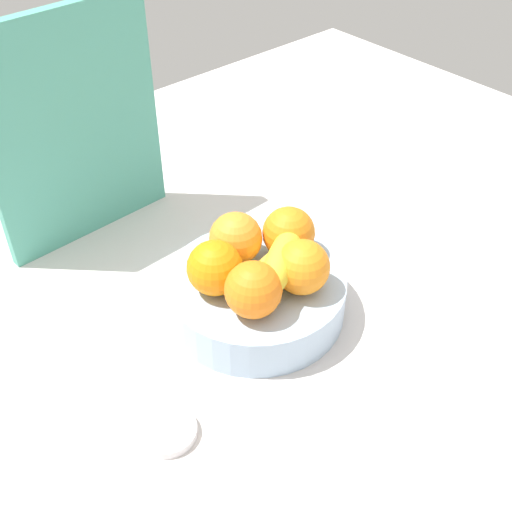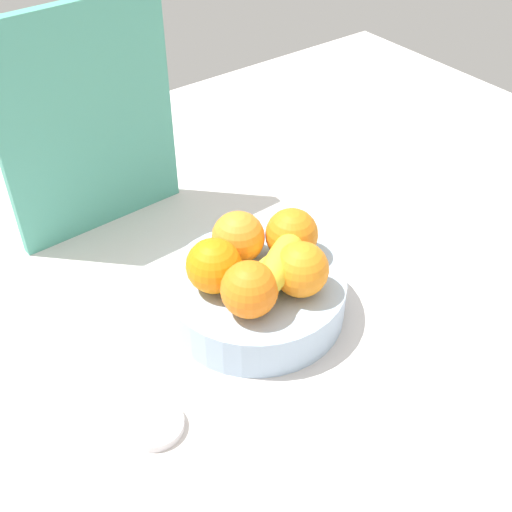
% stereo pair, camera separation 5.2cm
% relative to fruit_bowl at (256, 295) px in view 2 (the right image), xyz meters
% --- Properties ---
extents(ground_plane, '(1.80, 1.40, 0.03)m').
position_rel_fruit_bowl_xyz_m(ground_plane, '(-0.02, -0.02, -0.05)').
color(ground_plane, silver).
extents(fruit_bowl, '(0.25, 0.25, 0.06)m').
position_rel_fruit_bowl_xyz_m(fruit_bowl, '(0.00, 0.00, 0.00)').
color(fruit_bowl, '#A9C4DF').
rests_on(fruit_bowl, ground_plane).
extents(orange_front_left, '(0.07, 0.07, 0.07)m').
position_rel_fruit_bowl_xyz_m(orange_front_left, '(-0.05, 0.02, 0.07)').
color(orange_front_left, orange).
rests_on(orange_front_left, fruit_bowl).
extents(orange_front_right, '(0.07, 0.07, 0.07)m').
position_rel_fruit_bowl_xyz_m(orange_front_right, '(-0.04, -0.04, 0.07)').
color(orange_front_right, orange).
rests_on(orange_front_right, fruit_bowl).
extents(orange_center, '(0.07, 0.07, 0.07)m').
position_rel_fruit_bowl_xyz_m(orange_center, '(0.03, -0.05, 0.07)').
color(orange_center, orange).
rests_on(orange_center, fruit_bowl).
extents(orange_back_left, '(0.07, 0.07, 0.07)m').
position_rel_fruit_bowl_xyz_m(orange_back_left, '(0.07, 0.01, 0.07)').
color(orange_back_left, orange).
rests_on(orange_back_left, fruit_bowl).
extents(orange_back_right, '(0.07, 0.07, 0.07)m').
position_rel_fruit_bowl_xyz_m(orange_back_right, '(0.01, 0.05, 0.07)').
color(orange_back_right, orange).
rests_on(orange_back_right, fruit_bowl).
extents(banana_bunch, '(0.17, 0.12, 0.06)m').
position_rel_fruit_bowl_xyz_m(banana_bunch, '(0.02, -0.02, 0.06)').
color(banana_bunch, yellow).
rests_on(banana_bunch, fruit_bowl).
extents(cutting_board, '(0.28, 0.03, 0.36)m').
position_rel_fruit_bowl_xyz_m(cutting_board, '(-0.07, 0.32, 0.15)').
color(cutting_board, '#4EA58F').
rests_on(cutting_board, ground_plane).
extents(jar_lid, '(0.07, 0.07, 0.01)m').
position_rel_fruit_bowl_xyz_m(jar_lid, '(-0.21, -0.09, -0.02)').
color(jar_lid, white).
rests_on(jar_lid, ground_plane).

